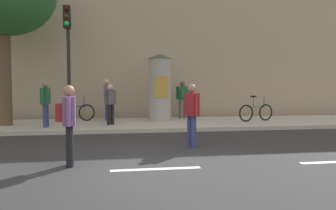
% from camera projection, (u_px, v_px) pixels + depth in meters
% --- Properties ---
extents(ground_plane, '(80.00, 80.00, 0.00)m').
position_uv_depth(ground_plane, '(156.00, 169.00, 6.39)').
color(ground_plane, '#2B2B2D').
extents(sidewalk_curb, '(36.00, 4.00, 0.15)m').
position_uv_depth(sidewalk_curb, '(136.00, 124.00, 13.29)').
color(sidewalk_curb, '#B2ADA3').
rests_on(sidewalk_curb, ground_plane).
extents(lane_markings, '(25.80, 0.16, 0.01)m').
position_uv_depth(lane_markings, '(156.00, 169.00, 6.39)').
color(lane_markings, silver).
rests_on(lane_markings, ground_plane).
extents(building_backdrop, '(36.00, 5.00, 8.28)m').
position_uv_depth(building_backdrop, '(131.00, 41.00, 17.99)').
color(building_backdrop, tan).
rests_on(building_backdrop, ground_plane).
extents(traffic_light, '(0.24, 0.45, 4.20)m').
position_uv_depth(traffic_light, '(68.00, 47.00, 11.02)').
color(traffic_light, black).
rests_on(traffic_light, sidewalk_curb).
extents(poster_column, '(1.06, 1.06, 2.88)m').
position_uv_depth(poster_column, '(160.00, 87.00, 14.00)').
color(poster_column, '#9E9B93').
rests_on(poster_column, sidewalk_curb).
extents(pedestrian_near_pole, '(0.35, 0.59, 1.70)m').
position_uv_depth(pedestrian_near_pole, '(192.00, 110.00, 8.65)').
color(pedestrian_near_pole, navy).
rests_on(pedestrian_near_pole, ground_plane).
extents(pedestrian_in_dark_shirt, '(0.41, 0.61, 1.67)m').
position_uv_depth(pedestrian_in_dark_shirt, '(68.00, 118.00, 6.59)').
color(pedestrian_in_dark_shirt, black).
rests_on(pedestrian_in_dark_shirt, ground_plane).
extents(pedestrian_in_light_jacket, '(0.39, 0.56, 1.80)m').
position_uv_depth(pedestrian_in_light_jacket, '(107.00, 96.00, 14.08)').
color(pedestrian_in_light_jacket, navy).
rests_on(pedestrian_in_light_jacket, sidewalk_curb).
extents(pedestrian_with_bag, '(0.45, 0.45, 1.57)m').
position_uv_depth(pedestrian_with_bag, '(110.00, 101.00, 12.47)').
color(pedestrian_with_bag, black).
rests_on(pedestrian_with_bag, sidewalk_curb).
extents(pedestrian_with_backpack, '(0.29, 0.63, 1.66)m').
position_uv_depth(pedestrian_with_backpack, '(45.00, 100.00, 11.70)').
color(pedestrian_with_backpack, navy).
rests_on(pedestrian_with_backpack, sidewalk_curb).
extents(pedestrian_in_red_top, '(0.64, 0.41, 1.73)m').
position_uv_depth(pedestrian_in_red_top, '(183.00, 96.00, 15.01)').
color(pedestrian_in_red_top, '#4C4C51').
rests_on(pedestrian_in_red_top, sidewalk_curb).
extents(bicycle_leaning, '(1.73, 0.51, 1.09)m').
position_uv_depth(bicycle_leaning, '(75.00, 112.00, 13.99)').
color(bicycle_leaning, black).
rests_on(bicycle_leaning, sidewalk_curb).
extents(bicycle_upright, '(1.72, 0.53, 1.09)m').
position_uv_depth(bicycle_upright, '(256.00, 112.00, 13.81)').
color(bicycle_upright, black).
rests_on(bicycle_upright, sidewalk_curb).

